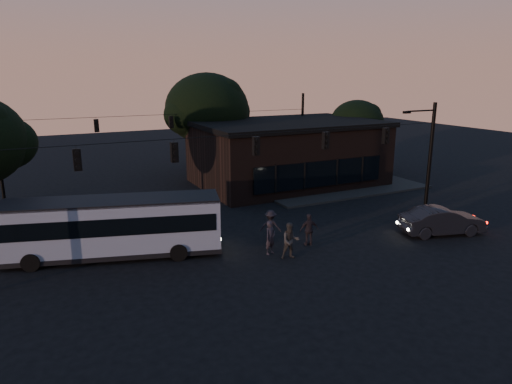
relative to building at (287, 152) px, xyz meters
name	(u,v)px	position (x,y,z in m)	size (l,w,h in m)	color
ground	(292,270)	(-9.00, -15.97, -2.71)	(120.00, 120.00, 0.00)	black
sidewalk_far_right	(328,183)	(3.00, -1.97, -2.63)	(14.00, 10.00, 0.15)	black
building	(287,152)	(0.00, 0.00, 0.00)	(15.40, 10.41, 5.40)	black
tree_behind	(207,109)	(-5.00, 6.03, 3.48)	(7.60, 7.60, 9.43)	black
tree_right	(357,123)	(9.00, 2.03, 1.93)	(5.20, 5.20, 6.86)	black
signal_rig_near	(256,166)	(-9.00, -11.97, 1.74)	(26.24, 0.30, 7.50)	black
signal_rig_far	(172,136)	(-9.00, 4.03, 1.50)	(26.24, 0.30, 7.50)	black
bus	(113,225)	(-16.44, -10.34, -0.97)	(11.26, 5.47, 3.09)	gray
car	(442,221)	(1.62, -15.51, -1.89)	(1.72, 4.95, 1.63)	black
pedestrian_a	(270,238)	(-9.00, -13.68, -1.80)	(0.66, 0.43, 1.81)	black
pedestrian_b	(290,241)	(-8.37, -14.68, -1.75)	(0.93, 0.73, 1.92)	#2C2928
pedestrian_c	(309,230)	(-6.48, -13.54, -1.80)	(1.07, 0.44, 1.82)	black
pedestrian_d	(270,226)	(-8.18, -12.17, -1.76)	(1.22, 0.70, 1.89)	black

